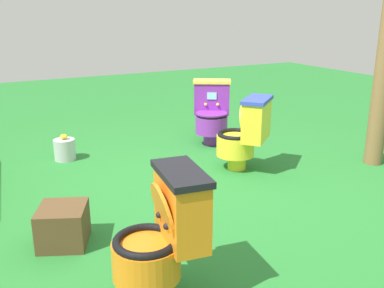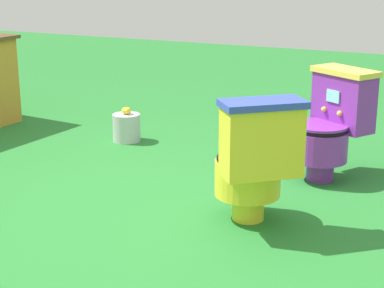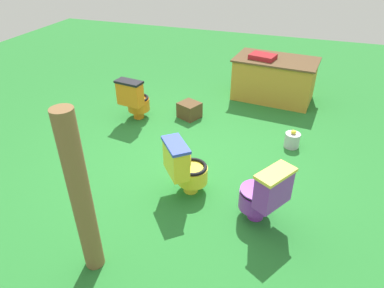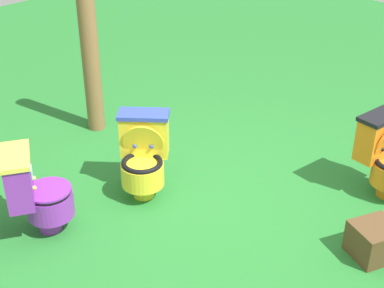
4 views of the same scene
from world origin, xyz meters
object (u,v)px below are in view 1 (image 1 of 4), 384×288
toilet_purple (212,112)px  small_crate (63,225)px  wooden_post (383,83)px  lemon_bucket (65,149)px  toilet_orange (163,234)px  toilet_yellow (245,133)px

toilet_purple → small_crate: size_ratio=2.23×
wooden_post → toilet_purple: bearing=37.7°
small_crate → lemon_bucket: (1.74, -0.40, -0.02)m
toilet_orange → lemon_bucket: toilet_orange is taller
wooden_post → lemon_bucket: (1.60, 2.76, -0.71)m
wooden_post → small_crate: 3.24m
toilet_yellow → small_crate: toilet_yellow is taller
wooden_post → lemon_bucket: 3.27m
toilet_purple → small_crate: 2.60m
toilet_orange → toilet_yellow: (1.43, -1.52, 0.00)m
small_crate → lemon_bucket: 1.78m
lemon_bucket → wooden_post: bearing=-120.1°
toilet_yellow → small_crate: bearing=157.5°
toilet_purple → toilet_yellow: same height
toilet_purple → lemon_bucket: size_ratio=2.63×
toilet_purple → toilet_yellow: (-0.95, 0.19, 0.00)m
toilet_purple → wooden_post: (-1.41, -1.09, 0.46)m
toilet_yellow → small_crate: 1.99m
toilet_yellow → lemon_bucket: 1.89m
toilet_yellow → lemon_bucket: size_ratio=2.63×
wooden_post → toilet_orange: bearing=109.0°
toilet_purple → toilet_yellow: size_ratio=1.00×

